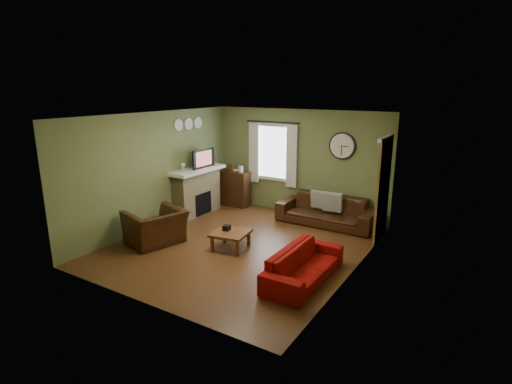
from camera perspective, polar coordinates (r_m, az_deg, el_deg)
The scene contains 31 objects.
floor at distance 8.17m, azimuth -2.09°, elevation -7.66°, with size 4.60×5.20×0.00m, color #573217.
ceiling at distance 7.56m, azimuth -2.28°, elevation 10.86°, with size 4.60×5.20×0.00m, color white.
wall_left at distance 9.21m, azimuth -14.17°, elevation 2.97°, with size 0.00×5.20×2.60m, color olive.
wall_right at distance 6.80m, azimuth 14.17°, elevation -1.20°, with size 0.00×5.20×2.60m, color olive.
wall_back at distance 9.98m, azimuth 6.17°, elevation 4.23°, with size 4.60×0.00×2.60m, color olive.
wall_front at distance 5.87m, azimuth -16.46°, elevation -3.91°, with size 4.60×0.00×2.60m, color olive.
fireplace at distance 10.07m, azimuth -8.45°, elevation -0.13°, with size 0.40×1.40×1.10m, color tan.
firebox at distance 10.02m, azimuth -7.56°, elevation -1.66°, with size 0.04×0.60×0.55m, color black.
mantel at distance 9.91m, azimuth -8.45°, elevation 3.14°, with size 0.58×1.60×0.08m, color white.
tv at distance 9.97m, azimuth -7.85°, elevation 4.49°, with size 0.60×0.08×0.35m, color black.
tv_screen at distance 9.91m, azimuth -7.50°, elevation 4.76°, with size 0.02×0.62×0.36m, color #994C3F.
medallion_left at distance 9.63m, azimuth -11.02°, elevation 9.37°, with size 0.28×0.28×0.03m, color white.
medallion_mid at distance 9.89m, azimuth -9.64°, elevation 9.57°, with size 0.28×0.28×0.03m, color white.
medallion_right at distance 10.15m, azimuth -8.33°, elevation 9.76°, with size 0.28×0.28×0.03m, color white.
window_pane at distance 10.24m, azimuth 2.60°, elevation 5.71°, with size 1.00×0.02×1.30m, color silver, non-canonical shape.
curtain_rod at distance 10.06m, azimuth 2.37°, elevation 9.97°, with size 0.03×0.03×1.50m, color black.
curtain_left at distance 10.44m, azimuth -0.32°, elevation 5.62°, with size 0.28×0.04×1.55m, color silver.
curtain_right at distance 9.91m, azimuth 5.11°, elevation 5.06°, with size 0.28×0.04×1.55m, color silver.
wall_clock at distance 9.44m, azimuth 12.19°, elevation 6.45°, with size 0.64×0.06×0.64m, color white, non-canonical shape.
door at distance 8.59m, azimuth 17.67°, elevation 0.16°, with size 0.05×0.90×2.10m, color brown.
bookshelf at distance 10.71m, azimuth -3.04°, elevation 0.49°, with size 0.80×0.34×0.94m, color #341D0D, non-canonical shape.
book at distance 10.67m, azimuth -3.30°, elevation 3.14°, with size 0.18×0.24×0.02m, color brown.
sofa_brown at distance 9.43m, azimuth 10.02°, elevation -2.62°, with size 2.27×0.89×0.66m, color black.
pillow_left at distance 9.50m, azimuth 9.08°, elevation -1.06°, with size 0.41×0.12×0.41m, color gray.
pillow_right at distance 9.34m, azimuth 10.82°, elevation -1.43°, with size 0.44×0.13×0.44m, color gray.
sofa_red at distance 6.76m, azimuth 6.86°, elevation -10.27°, with size 1.83×0.72×0.54m, color #870805.
armchair at distance 8.41m, azimuth -14.15°, elevation -4.88°, with size 1.09×0.95×0.71m, color black.
coffee_table at distance 7.96m, azimuth -3.62°, elevation -6.90°, with size 0.67×0.67×0.36m, color brown, non-canonical shape.
tissue_box at distance 7.97m, azimuth -4.21°, elevation -5.18°, with size 0.13×0.13×0.10m, color black.
wine_glass_a at distance 9.46m, azimuth -10.53°, elevation 3.40°, with size 0.07×0.07×0.21m, color white, non-canonical shape.
wine_glass_b at distance 9.51m, azimuth -10.29°, elevation 3.45°, with size 0.07×0.07×0.21m, color white, non-canonical shape.
Camera 1 is at (4.21, -6.26, 3.13)m, focal length 28.00 mm.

